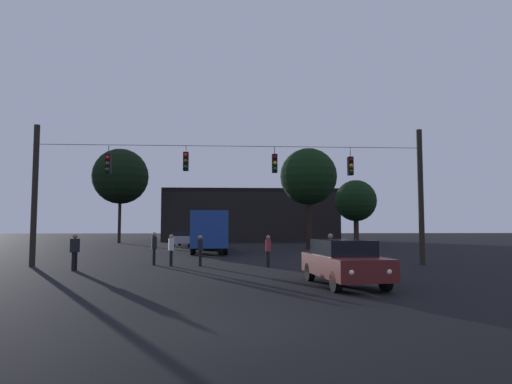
% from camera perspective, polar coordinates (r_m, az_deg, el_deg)
% --- Properties ---
extents(ground_plane, '(168.00, 168.00, 0.00)m').
position_cam_1_polar(ground_plane, '(33.51, -3.14, -7.71)').
color(ground_plane, black).
rests_on(ground_plane, ground).
extents(overhead_signal_span, '(19.80, 0.44, 7.01)m').
position_cam_1_polar(overhead_signal_span, '(22.64, -3.07, 0.70)').
color(overhead_signal_span, black).
rests_on(overhead_signal_span, ground).
extents(city_bus, '(2.97, 11.10, 3.00)m').
position_cam_1_polar(city_bus, '(34.93, -5.94, -4.50)').
color(city_bus, navy).
rests_on(city_bus, ground).
extents(car_near_right, '(2.22, 4.47, 1.52)m').
position_cam_1_polar(car_near_right, '(15.44, 11.14, -8.68)').
color(car_near_right, '#511919').
rests_on(car_near_right, ground).
extents(car_far_left, '(2.25, 4.47, 1.52)m').
position_cam_1_polar(car_far_left, '(44.30, -9.10, -5.81)').
color(car_far_left, '#99999E').
rests_on(car_far_left, ground).
extents(pedestrian_crossing_left, '(0.25, 0.37, 1.53)m').
position_cam_1_polar(pedestrian_crossing_left, '(21.72, 1.55, -7.32)').
color(pedestrian_crossing_left, black).
rests_on(pedestrian_crossing_left, ground).
extents(pedestrian_crossing_center, '(0.32, 0.41, 1.66)m').
position_cam_1_polar(pedestrian_crossing_center, '(23.40, -12.86, -6.79)').
color(pedestrian_crossing_center, black).
rests_on(pedestrian_crossing_center, ground).
extents(pedestrian_crossing_right, '(0.29, 0.39, 1.65)m').
position_cam_1_polar(pedestrian_crossing_right, '(19.83, 9.49, -7.33)').
color(pedestrian_crossing_right, black).
rests_on(pedestrian_crossing_right, ground).
extents(pedestrian_near_bus, '(0.36, 0.42, 1.64)m').
position_cam_1_polar(pedestrian_near_bus, '(21.56, -22.11, -6.84)').
color(pedestrian_near_bus, black).
rests_on(pedestrian_near_bus, ground).
extents(pedestrian_trailing, '(0.25, 0.37, 1.51)m').
position_cam_1_polar(pedestrian_trailing, '(22.41, -7.11, -7.22)').
color(pedestrian_trailing, black).
rests_on(pedestrian_trailing, ground).
extents(pedestrian_far_side, '(0.32, 0.41, 1.57)m').
position_cam_1_polar(pedestrian_far_side, '(22.59, -10.77, -7.07)').
color(pedestrian_far_side, black).
rests_on(pedestrian_far_side, ground).
extents(corner_building, '(21.97, 12.49, 6.61)m').
position_cam_1_polar(corner_building, '(60.69, -0.81, -3.07)').
color(corner_building, black).
rests_on(corner_building, ground).
extents(tree_left_silhouette, '(4.41, 4.41, 6.87)m').
position_cam_1_polar(tree_left_silhouette, '(48.88, 12.61, -1.11)').
color(tree_left_silhouette, '#2D2116').
rests_on(tree_left_silhouette, ground).
extents(tree_behind_building, '(4.93, 4.93, 8.73)m').
position_cam_1_polar(tree_behind_building, '(39.12, 6.70, 1.92)').
color(tree_behind_building, black).
rests_on(tree_behind_building, ground).
extents(tree_right_far, '(6.39, 6.39, 10.88)m').
position_cam_1_polar(tree_right_far, '(53.99, -16.90, 1.91)').
color(tree_right_far, black).
rests_on(tree_right_far, ground).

